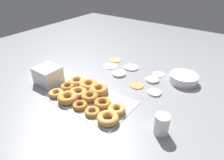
{
  "coord_description": "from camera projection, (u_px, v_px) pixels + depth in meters",
  "views": [
    {
      "loc": [
        0.62,
        -0.96,
        0.68
      ],
      "look_at": [
        -0.01,
        -0.08,
        0.04
      ],
      "focal_mm": 32.0,
      "sensor_mm": 36.0,
      "label": 1
    }
  ],
  "objects": [
    {
      "name": "ground_plane",
      "position": [
        120.0,
        81.0,
        1.33
      ],
      "size": [
        3.0,
        3.0,
        0.0
      ],
      "primitive_type": "plane",
      "color": "gray"
    },
    {
      "name": "pancake_0",
      "position": [
        137.0,
        85.0,
        1.28
      ],
      "size": [
        0.09,
        0.09,
        0.01
      ],
      "primitive_type": "cylinder",
      "color": "#B27F42",
      "rests_on": "ground_plane"
    },
    {
      "name": "pancake_1",
      "position": [
        152.0,
        80.0,
        1.33
      ],
      "size": [
        0.09,
        0.09,
        0.01
      ],
      "primitive_type": "cylinder",
      "color": "beige",
      "rests_on": "ground_plane"
    },
    {
      "name": "pancake_2",
      "position": [
        131.0,
        68.0,
        1.49
      ],
      "size": [
        0.1,
        0.1,
        0.01
      ],
      "primitive_type": "cylinder",
      "color": "silver",
      "rests_on": "ground_plane"
    },
    {
      "name": "pancake_3",
      "position": [
        119.0,
        74.0,
        1.4
      ],
      "size": [
        0.09,
        0.09,
        0.01
      ],
      "primitive_type": "cylinder",
      "color": "silver",
      "rests_on": "ground_plane"
    },
    {
      "name": "pancake_4",
      "position": [
        158.0,
        74.0,
        1.4
      ],
      "size": [
        0.08,
        0.08,
        0.01
      ],
      "primitive_type": "cylinder",
      "color": "silver",
      "rests_on": "ground_plane"
    },
    {
      "name": "pancake_5",
      "position": [
        155.0,
        92.0,
        1.21
      ],
      "size": [
        0.08,
        0.08,
        0.01
      ],
      "primitive_type": "cylinder",
      "color": "beige",
      "rests_on": "ground_plane"
    },
    {
      "name": "pancake_6",
      "position": [
        110.0,
        66.0,
        1.51
      ],
      "size": [
        0.11,
        0.11,
        0.01
      ],
      "primitive_type": "cylinder",
      "color": "silver",
      "rests_on": "ground_plane"
    },
    {
      "name": "pancake_7",
      "position": [
        115.0,
        60.0,
        1.61
      ],
      "size": [
        0.1,
        0.1,
        0.01
      ],
      "primitive_type": "cylinder",
      "color": "tan",
      "rests_on": "ground_plane"
    },
    {
      "name": "donut_tray",
      "position": [
        87.0,
        96.0,
        1.15
      ],
      "size": [
        0.49,
        0.29,
        0.04
      ],
      "color": "silver",
      "rests_on": "ground_plane"
    },
    {
      "name": "batter_bowl",
      "position": [
        183.0,
        78.0,
        1.31
      ],
      "size": [
        0.18,
        0.18,
        0.05
      ],
      "color": "white",
      "rests_on": "ground_plane"
    },
    {
      "name": "container_stack",
      "position": [
        48.0,
        75.0,
        1.29
      ],
      "size": [
        0.15,
        0.14,
        0.11
      ],
      "color": "white",
      "rests_on": "ground_plane"
    },
    {
      "name": "paper_cup",
      "position": [
        162.0,
        124.0,
        0.9
      ],
      "size": [
        0.07,
        0.07,
        0.1
      ],
      "color": "white",
      "rests_on": "ground_plane"
    }
  ]
}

